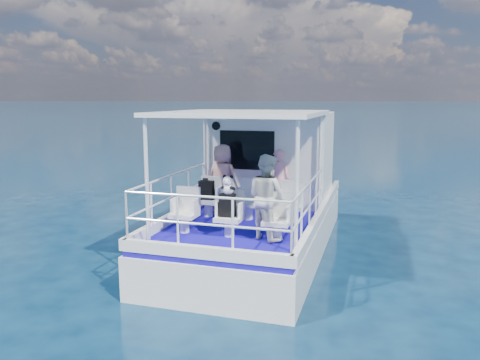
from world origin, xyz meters
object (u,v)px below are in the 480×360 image
object	(u,v)px
passenger_port_fwd	(222,178)
passenger_stbd_aft	(267,197)
backpack_center	(227,205)
panda	(228,185)

from	to	relation	value
passenger_port_fwd	passenger_stbd_aft	bearing A→B (deg)	142.19
passenger_port_fwd	backpack_center	world-z (taller)	passenger_port_fwd
passenger_stbd_aft	backpack_center	size ratio (longest dim) A/B	3.66
passenger_stbd_aft	panda	xyz separation A→B (m)	(-0.70, -0.10, 0.20)
passenger_stbd_aft	panda	bearing A→B (deg)	40.61
passenger_stbd_aft	panda	size ratio (longest dim) A/B	4.42
panda	passenger_stbd_aft	bearing A→B (deg)	8.24
backpack_center	panda	xyz separation A→B (m)	(0.02, -0.01, 0.39)
backpack_center	passenger_stbd_aft	bearing A→B (deg)	7.00
passenger_port_fwd	backpack_center	bearing A→B (deg)	124.47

